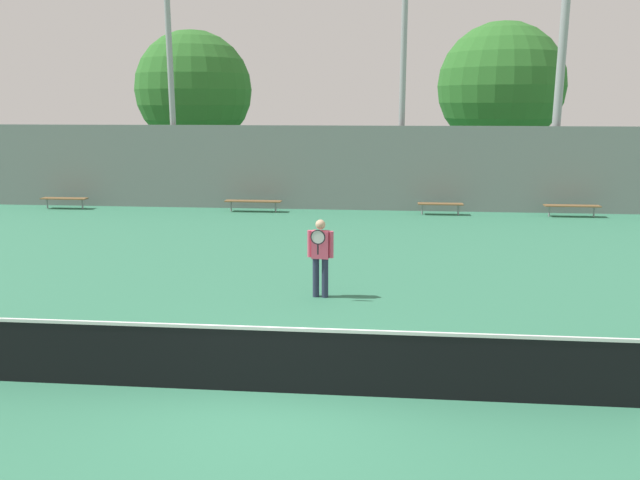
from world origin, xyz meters
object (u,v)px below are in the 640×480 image
at_px(bench_adjacent_court, 64,199).
at_px(light_pole_center_back, 561,70).
at_px(tennis_net, 274,359).
at_px(tree_green_broad, 194,90).
at_px(bench_courtside_far, 253,202).
at_px(bench_courtside_near, 572,206).
at_px(bench_by_gate, 440,204).
at_px(light_pole_near_left, 404,41).
at_px(tennis_player, 320,254).
at_px(tree_green_tall, 501,86).
at_px(light_pole_far_right, 169,46).

xyz_separation_m(bench_adjacent_court, light_pole_center_back, (18.80, 1.28, 4.85)).
xyz_separation_m(tennis_net, tree_green_broad, (-7.35, 21.47, 4.14)).
bearing_deg(tree_green_broad, tennis_net, -71.12).
bearing_deg(bench_courtside_far, tree_green_broad, 121.75).
relative_size(bench_courtside_near, bench_courtside_far, 0.91).
xyz_separation_m(bench_courtside_far, bench_by_gate, (7.03, 0.00, -0.00)).
xyz_separation_m(bench_courtside_far, light_pole_near_left, (5.58, 1.47, 5.95)).
distance_m(light_pole_near_left, tree_green_broad, 11.03).
distance_m(tennis_player, bench_courtside_near, 13.25).
distance_m(bench_courtside_near, light_pole_near_left, 8.70).
height_order(bench_courtside_near, bench_courtside_far, same).
bearing_deg(bench_by_gate, tennis_net, -104.12).
relative_size(bench_adjacent_court, tree_green_tall, 0.23).
bearing_deg(bench_adjacent_court, light_pole_near_left, 6.44).
height_order(light_pole_far_right, tree_green_tall, light_pole_far_right).
distance_m(bench_by_gate, light_pole_near_left, 6.30).
relative_size(tennis_player, bench_adjacent_court, 0.94).
bearing_deg(bench_by_gate, light_pole_center_back, 16.68).
bearing_deg(tree_green_broad, bench_courtside_near, -22.55).
xyz_separation_m(bench_adjacent_court, light_pole_near_left, (13.07, 1.47, 5.95)).
relative_size(bench_courtside_near, tree_green_broad, 0.27).
bearing_deg(bench_courtside_near, light_pole_far_right, 175.96).
bearing_deg(light_pole_center_back, bench_adjacent_court, -176.10).
xyz_separation_m(bench_adjacent_court, bench_by_gate, (14.52, 0.00, -0.00)).
bearing_deg(tennis_player, bench_courtside_far, 114.59).
height_order(tennis_player, tree_green_broad, tree_green_broad).
distance_m(tennis_player, tree_green_broad, 18.92).
bearing_deg(bench_by_gate, light_pole_near_left, 134.67).
xyz_separation_m(tennis_net, tree_green_tall, (7.08, 22.53, 4.30)).
bearing_deg(light_pole_far_right, bench_by_gate, -5.88).
xyz_separation_m(bench_courtside_near, light_pole_far_right, (-15.08, 1.07, 5.80)).
bearing_deg(tree_green_broad, bench_adjacent_court, -117.56).
xyz_separation_m(tennis_net, light_pole_near_left, (2.29, 16.38, 5.83)).
bearing_deg(bench_courtside_far, bench_courtside_near, -0.00).
bearing_deg(bench_courtside_far, light_pole_far_right, 162.23).
relative_size(bench_by_gate, tree_green_broad, 0.22).
height_order(tennis_net, tree_green_broad, tree_green_broad).
height_order(bench_courtside_far, light_pole_center_back, light_pole_center_back).
bearing_deg(bench_adjacent_court, tree_green_broad, 62.44).
xyz_separation_m(bench_courtside_near, bench_adjacent_court, (-19.24, 0.00, -0.00)).
height_order(bench_courtside_far, tree_green_tall, tree_green_tall).
distance_m(bench_courtside_far, tree_green_tall, 13.60).
xyz_separation_m(tree_green_tall, tree_green_broad, (-14.43, -1.06, -0.16)).
distance_m(tennis_net, light_pole_near_left, 17.54).
distance_m(tennis_player, bench_courtside_far, 10.96).
distance_m(tennis_player, light_pole_near_left, 13.17).
xyz_separation_m(bench_by_gate, light_pole_far_right, (-10.36, 1.07, 5.81)).
bearing_deg(light_pole_center_back, tree_green_tall, 98.47).
height_order(light_pole_near_left, light_pole_center_back, light_pole_near_left).
relative_size(tennis_net, bench_courtside_near, 5.31).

